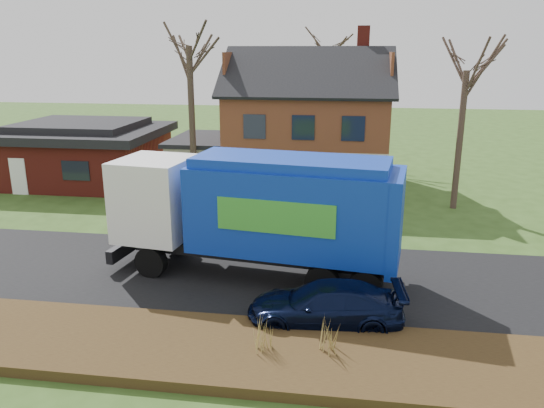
# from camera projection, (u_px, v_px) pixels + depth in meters

# --- Properties ---
(ground) EXTENTS (120.00, 120.00, 0.00)m
(ground) POSITION_uv_depth(u_px,v_px,m) (223.00, 274.00, 19.49)
(ground) COLOR #2E4A18
(ground) RESTS_ON ground
(road) EXTENTS (80.00, 7.00, 0.02)m
(road) POSITION_uv_depth(u_px,v_px,m) (223.00, 274.00, 19.49)
(road) COLOR black
(road) RESTS_ON ground
(mulch_verge) EXTENTS (80.00, 3.50, 0.30)m
(mulch_verge) POSITION_uv_depth(u_px,v_px,m) (178.00, 347.00, 14.42)
(mulch_verge) COLOR black
(mulch_verge) RESTS_ON ground
(main_house) EXTENTS (12.95, 8.95, 9.26)m
(main_house) POSITION_uv_depth(u_px,v_px,m) (300.00, 118.00, 31.37)
(main_house) COLOR beige
(main_house) RESTS_ON ground
(ranch_house) EXTENTS (9.80, 8.20, 3.70)m
(ranch_house) POSITION_uv_depth(u_px,v_px,m) (83.00, 152.00, 32.99)
(ranch_house) COLOR maroon
(ranch_house) RESTS_ON ground
(garbage_truck) EXTENTS (10.67, 4.16, 4.45)m
(garbage_truck) POSITION_uv_depth(u_px,v_px,m) (260.00, 208.00, 18.63)
(garbage_truck) COLOR black
(garbage_truck) RESTS_ON ground
(silver_sedan) EXTENTS (4.54, 2.25, 1.43)m
(silver_sedan) POSITION_uv_depth(u_px,v_px,m) (174.00, 218.00, 23.58)
(silver_sedan) COLOR #95989C
(silver_sedan) RESTS_ON ground
(navy_wagon) EXTENTS (4.75, 2.23, 1.34)m
(navy_wagon) POSITION_uv_depth(u_px,v_px,m) (325.00, 305.00, 15.68)
(navy_wagon) COLOR black
(navy_wagon) RESTS_ON ground
(tree_front_west) EXTENTS (3.80, 3.80, 11.30)m
(tree_front_west) POSITION_uv_depth(u_px,v_px,m) (188.00, 22.00, 27.23)
(tree_front_west) COLOR #3F3125
(tree_front_west) RESTS_ON ground
(tree_front_east) EXTENTS (3.59, 3.59, 9.96)m
(tree_front_east) POSITION_uv_depth(u_px,v_px,m) (469.00, 46.00, 25.36)
(tree_front_east) COLOR #453329
(tree_front_east) RESTS_ON ground
(tree_back) EXTENTS (3.23, 3.23, 10.24)m
(tree_back) POSITION_uv_depth(u_px,v_px,m) (328.00, 41.00, 38.20)
(tree_back) COLOR #3D2E24
(tree_back) RESTS_ON ground
(grass_clump_mid) EXTENTS (0.35, 0.29, 0.97)m
(grass_clump_mid) POSITION_uv_depth(u_px,v_px,m) (263.00, 333.00, 13.89)
(grass_clump_mid) COLOR tan
(grass_clump_mid) RESTS_ON mulch_verge
(grass_clump_east) EXTENTS (0.37, 0.31, 0.93)m
(grass_clump_east) POSITION_uv_depth(u_px,v_px,m) (329.00, 335.00, 13.84)
(grass_clump_east) COLOR olive
(grass_clump_east) RESTS_ON mulch_verge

